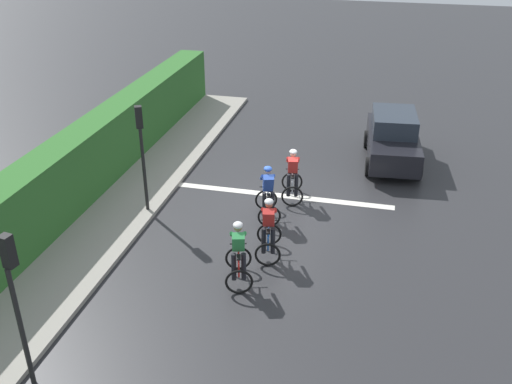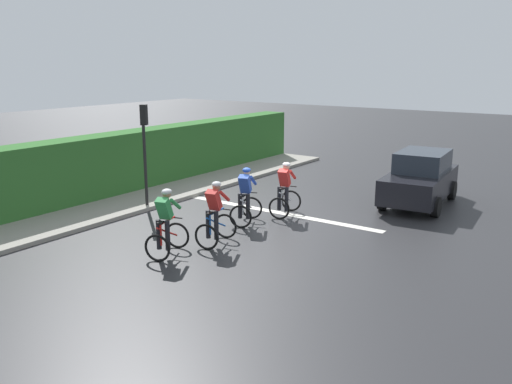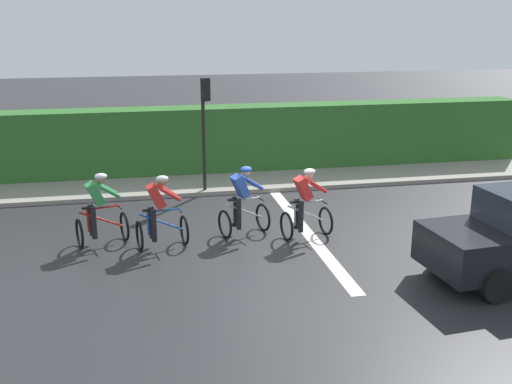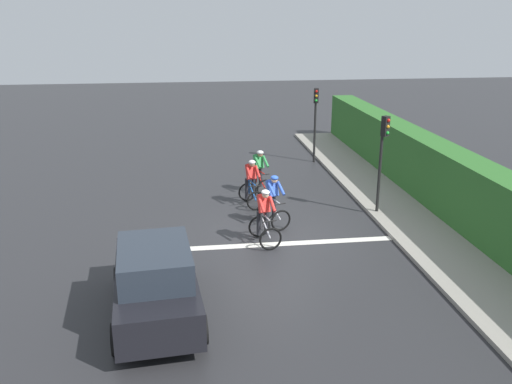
% 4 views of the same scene
% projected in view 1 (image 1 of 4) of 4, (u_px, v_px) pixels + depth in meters
% --- Properties ---
extents(ground_plane, '(80.00, 80.00, 0.00)m').
position_uv_depth(ground_plane, '(279.00, 206.00, 17.96)').
color(ground_plane, '#28282B').
extents(sidewalk_kerb, '(2.80, 23.70, 0.12)m').
position_uv_depth(sidewalk_kerb, '(104.00, 217.00, 17.22)').
color(sidewalk_kerb, gray).
rests_on(sidewalk_kerb, ground).
extents(stone_wall_low, '(0.44, 23.70, 0.44)m').
position_uv_depth(stone_wall_low, '(75.00, 209.00, 17.33)').
color(stone_wall_low, tan).
rests_on(stone_wall_low, ground).
extents(hedge_wall, '(1.10, 23.70, 2.19)m').
position_uv_depth(hedge_wall, '(62.00, 182.00, 17.00)').
color(hedge_wall, '#2D6628').
rests_on(hedge_wall, ground).
extents(road_marking_stop_line, '(7.00, 0.30, 0.01)m').
position_uv_depth(road_marking_stop_line, '(283.00, 196.00, 18.58)').
color(road_marking_stop_line, silver).
rests_on(road_marking_stop_line, ground).
extents(cyclist_lead, '(0.95, 1.23, 1.66)m').
position_uv_depth(cyclist_lead, '(238.00, 255.00, 14.09)').
color(cyclist_lead, black).
rests_on(cyclist_lead, ground).
extents(cyclist_second, '(0.86, 1.18, 1.66)m').
position_uv_depth(cyclist_second, '(269.00, 230.00, 15.14)').
color(cyclist_second, black).
rests_on(cyclist_second, ground).
extents(cyclist_mid, '(0.98, 1.24, 1.66)m').
position_uv_depth(cyclist_mid, '(268.00, 195.00, 16.92)').
color(cyclist_mid, black).
rests_on(cyclist_mid, ground).
extents(cyclist_fourth, '(0.87, 1.19, 1.66)m').
position_uv_depth(cyclist_fourth, '(293.00, 176.00, 18.02)').
color(cyclist_fourth, black).
rests_on(cyclist_fourth, ground).
extents(car_black, '(2.15, 4.23, 1.76)m').
position_uv_depth(car_black, '(393.00, 138.00, 20.63)').
color(car_black, black).
rests_on(car_black, ground).
extents(traffic_light_near_crossing, '(0.27, 0.29, 3.34)m').
position_uv_depth(traffic_light_near_crossing, '(141.00, 144.00, 16.65)').
color(traffic_light_near_crossing, black).
rests_on(traffic_light_near_crossing, ground).
extents(traffic_light_far_junction, '(0.23, 0.31, 3.34)m').
position_uv_depth(traffic_light_far_junction, '(15.00, 289.00, 10.52)').
color(traffic_light_far_junction, black).
rests_on(traffic_light_far_junction, ground).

